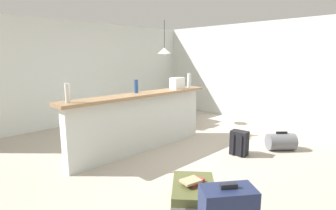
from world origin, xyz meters
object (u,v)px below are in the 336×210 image
Objects in this scene: bottle_clear at (189,80)px; dining_chair_near_partition at (177,106)px; grocery_bag at (177,83)px; book_stack at (192,181)px; bottle_white at (67,93)px; bottle_blue at (136,86)px; backpack_black at (239,143)px; dining_table at (164,97)px; duffel_bag_grey at (281,142)px; pendant_lamp at (164,51)px; suitcase_flat_olive at (193,193)px.

bottle_clear is 0.31× the size of dining_chair_near_partition.
book_stack is (-1.58, -1.74, -0.89)m from grocery_bag.
bottle_white is at bearing -179.94° from grocery_bag.
bottle_blue is 0.56× the size of backpack_black.
book_stack is (0.64, -1.74, -0.92)m from bottle_white.
bottle_blue is 2.03m from dining_table.
backpack_black is at bearing -105.15° from dining_chair_near_partition.
duffel_bag_grey is at bearing -84.99° from dining_chair_near_partition.
grocery_bag is 2.20m from duffel_bag_grey.
pendant_lamp reaches higher than dining_table.
grocery_bag is (2.22, 0.00, -0.03)m from bottle_white.
pendant_lamp is (-0.04, -0.06, 1.14)m from dining_table.
dining_table is 1.18× the size of dining_chair_near_partition.
book_stack is at bearing -132.20° from grocery_bag.
grocery_bag is (-0.34, 0.02, -0.03)m from bottle_clear.
bottle_blue reaches higher than book_stack.
backpack_black is (2.34, -1.36, -0.97)m from bottle_white.
book_stack is at bearing 179.45° from duffel_bag_grey.
pendant_lamp is at bearing 57.36° from grocery_bag.
bottle_blue is (1.27, 0.09, -0.02)m from bottle_white.
bottle_white is 2.07m from book_stack.
bottle_white is at bearing -175.82° from bottle_blue.
bottle_blue is 1.29m from bottle_clear.
pendant_lamp is at bearing 51.31° from suitcase_flat_olive.
book_stack is at bearing -128.75° from dining_table.
dining_table is (0.39, 1.15, -0.53)m from bottle_clear.
bottle_white is 1.05× the size of grocery_bag.
suitcase_flat_olive is at bearing -128.61° from dining_table.
grocery_bag is 0.47× the size of duffel_bag_grey.
suitcase_flat_olive is at bearing -70.20° from bottle_white.
suitcase_flat_olive is (-1.92, -1.75, -1.06)m from bottle_clear.
bottle_blue is at bearing 175.29° from bottle_clear.
bottle_white reaches higher than duffel_bag_grey.
bottle_white is 3.20m from dining_table.
duffel_bag_grey is at bearing -45.69° from bottle_blue.
bottle_clear is at bearing -108.80° from dining_table.
bottle_blue is 0.82× the size of bottle_clear.
bottle_clear reaches higher than grocery_bag.
bottle_clear reaches higher than book_stack.
bottle_blue is 0.77× the size of book_stack.
suitcase_flat_olive is at bearing -103.20° from book_stack.
pendant_lamp is (0.35, 1.09, 0.62)m from bottle_clear.
bottle_white reaches higher than backpack_black.
bottle_white reaches higher than suitcase_flat_olive.
suitcase_flat_olive is 2.79× the size of book_stack.
grocery_bag is at bearing 116.09° from duffel_bag_grey.
pendant_lamp is 3.29m from duffel_bag_grey.
bottle_blue is at bearing 134.31° from duffel_bag_grey.
grocery_bag is 2.59m from suitcase_flat_olive.
bottle_clear is 0.68× the size of backpack_black.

